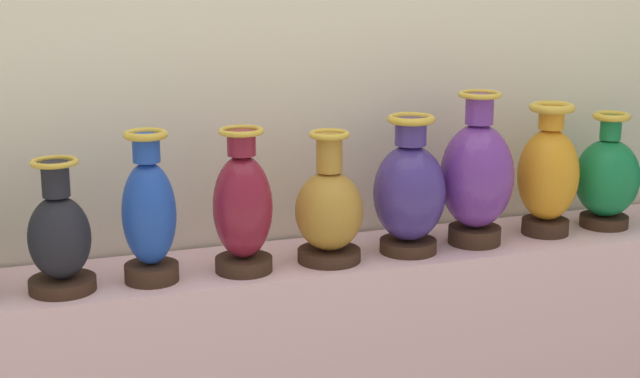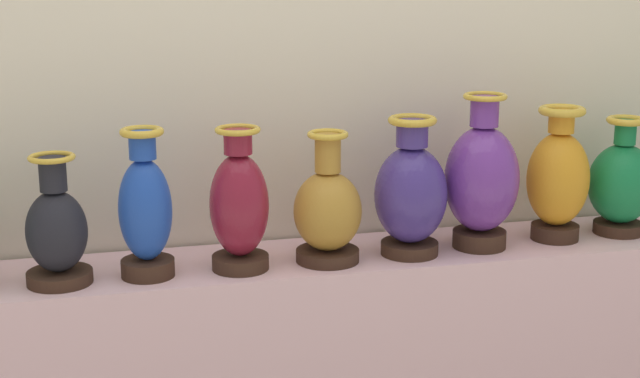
# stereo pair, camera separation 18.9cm
# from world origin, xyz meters

# --- Properties ---
(back_wall) EXTENTS (5.02, 0.14, 2.87)m
(back_wall) POSITION_xyz_m (0.01, 0.22, 1.45)
(back_wall) COLOR beige
(back_wall) RESTS_ON ground_plane
(vase_onyx) EXTENTS (0.15, 0.15, 0.30)m
(vase_onyx) POSITION_xyz_m (-0.63, -0.05, 0.96)
(vase_onyx) COLOR #382319
(vase_onyx) RESTS_ON display_shelf
(vase_sapphire) EXTENTS (0.12, 0.12, 0.35)m
(vase_sapphire) POSITION_xyz_m (-0.43, -0.05, 0.99)
(vase_sapphire) COLOR #382319
(vase_sapphire) RESTS_ON display_shelf
(vase_burgundy) EXTENTS (0.14, 0.14, 0.35)m
(vase_burgundy) POSITION_xyz_m (-0.21, -0.05, 0.99)
(vase_burgundy) COLOR #382319
(vase_burgundy) RESTS_ON display_shelf
(vase_ochre) EXTENTS (0.17, 0.17, 0.32)m
(vase_ochre) POSITION_xyz_m (0.01, -0.05, 0.96)
(vase_ochre) COLOR #382319
(vase_ochre) RESTS_ON display_shelf
(vase_indigo) EXTENTS (0.18, 0.18, 0.35)m
(vase_indigo) POSITION_xyz_m (0.22, -0.05, 0.99)
(vase_indigo) COLOR #382319
(vase_indigo) RESTS_ON display_shelf
(vase_violet) EXTENTS (0.19, 0.19, 0.40)m
(vase_violet) POSITION_xyz_m (0.41, -0.04, 1.01)
(vase_violet) COLOR #382319
(vase_violet) RESTS_ON display_shelf
(vase_amber) EXTENTS (0.16, 0.16, 0.35)m
(vase_amber) POSITION_xyz_m (0.64, -0.02, 1.00)
(vase_amber) COLOR #382319
(vase_amber) RESTS_ON display_shelf
(vase_emerald) EXTENTS (0.18, 0.18, 0.32)m
(vase_emerald) POSITION_xyz_m (0.83, -0.01, 0.97)
(vase_emerald) COLOR #382319
(vase_emerald) RESTS_ON display_shelf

